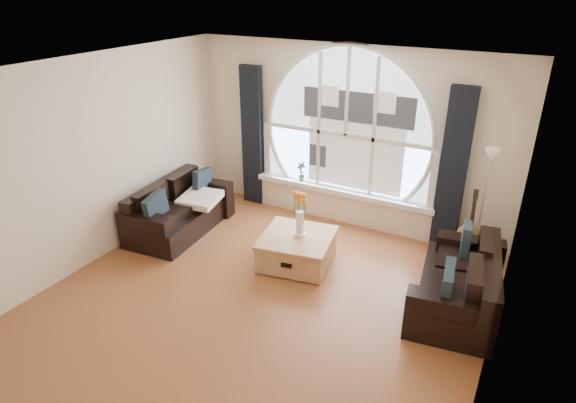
# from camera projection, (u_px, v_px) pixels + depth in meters

# --- Properties ---
(ground) EXTENTS (5.00, 5.50, 0.01)m
(ground) POSITION_uv_depth(u_px,v_px,m) (251.00, 312.00, 5.65)
(ground) COLOR brown
(ground) RESTS_ON ground
(ceiling) EXTENTS (5.00, 5.50, 0.01)m
(ceiling) POSITION_uv_depth(u_px,v_px,m) (242.00, 76.00, 4.51)
(ceiling) COLOR silver
(ceiling) RESTS_ON ground
(wall_back) EXTENTS (5.00, 0.01, 2.70)m
(wall_back) POSITION_uv_depth(u_px,v_px,m) (347.00, 137.00, 7.27)
(wall_back) COLOR beige
(wall_back) RESTS_ON ground
(wall_left) EXTENTS (0.01, 5.50, 2.70)m
(wall_left) POSITION_uv_depth(u_px,v_px,m) (81.00, 167.00, 6.16)
(wall_left) COLOR beige
(wall_left) RESTS_ON ground
(wall_right) EXTENTS (0.01, 5.50, 2.70)m
(wall_right) POSITION_uv_depth(u_px,v_px,m) (503.00, 270.00, 4.00)
(wall_right) COLOR beige
(wall_right) RESTS_ON ground
(attic_slope) EXTENTS (0.92, 5.50, 0.72)m
(attic_slope) POSITION_uv_depth(u_px,v_px,m) (485.00, 149.00, 3.71)
(attic_slope) COLOR silver
(attic_slope) RESTS_ON ground
(arched_window) EXTENTS (2.60, 0.06, 2.15)m
(arched_window) POSITION_uv_depth(u_px,v_px,m) (347.00, 120.00, 7.13)
(arched_window) COLOR silver
(arched_window) RESTS_ON wall_back
(window_sill) EXTENTS (2.90, 0.22, 0.08)m
(window_sill) POSITION_uv_depth(u_px,v_px,m) (342.00, 191.00, 7.55)
(window_sill) COLOR white
(window_sill) RESTS_ON wall_back
(window_frame) EXTENTS (2.76, 0.08, 2.15)m
(window_frame) POSITION_uv_depth(u_px,v_px,m) (346.00, 120.00, 7.11)
(window_frame) COLOR white
(window_frame) RESTS_ON wall_back
(neighbor_house) EXTENTS (1.70, 0.02, 1.50)m
(neighbor_house) POSITION_uv_depth(u_px,v_px,m) (356.00, 130.00, 7.11)
(neighbor_house) COLOR silver
(neighbor_house) RESTS_ON wall_back
(curtain_left) EXTENTS (0.35, 0.12, 2.30)m
(curtain_left) POSITION_uv_depth(u_px,v_px,m) (252.00, 137.00, 7.95)
(curtain_left) COLOR black
(curtain_left) RESTS_ON ground
(curtain_right) EXTENTS (0.35, 0.12, 2.30)m
(curtain_right) POSITION_uv_depth(u_px,v_px,m) (453.00, 171.00, 6.57)
(curtain_right) COLOR black
(curtain_right) RESTS_ON ground
(sofa_left) EXTENTS (0.97, 1.72, 0.74)m
(sofa_left) POSITION_uv_depth(u_px,v_px,m) (179.00, 206.00, 7.30)
(sofa_left) COLOR black
(sofa_left) RESTS_ON ground
(sofa_right) EXTENTS (1.04, 1.74, 0.73)m
(sofa_right) POSITION_uv_depth(u_px,v_px,m) (459.00, 277.00, 5.60)
(sofa_right) COLOR black
(sofa_right) RESTS_ON ground
(coffee_chest) EXTENTS (1.07, 1.07, 0.45)m
(coffee_chest) POSITION_uv_depth(u_px,v_px,m) (297.00, 248.00, 6.53)
(coffee_chest) COLOR #AA7A4E
(coffee_chest) RESTS_ON ground
(throw_blanket) EXTENTS (0.63, 0.63, 0.10)m
(throw_blanket) POSITION_uv_depth(u_px,v_px,m) (200.00, 199.00, 7.32)
(throw_blanket) COLOR silver
(throw_blanket) RESTS_ON sofa_left
(vase_flowers) EXTENTS (0.24, 0.24, 0.70)m
(vase_flowers) POSITION_uv_depth(u_px,v_px,m) (300.00, 209.00, 6.31)
(vase_flowers) COLOR white
(vase_flowers) RESTS_ON coffee_chest
(floor_lamp) EXTENTS (0.24, 0.24, 1.60)m
(floor_lamp) POSITION_uv_depth(u_px,v_px,m) (482.00, 207.00, 6.37)
(floor_lamp) COLOR #B2B2B2
(floor_lamp) RESTS_ON ground
(guitar) EXTENTS (0.41, 0.32, 1.06)m
(guitar) POSITION_uv_depth(u_px,v_px,m) (472.00, 223.00, 6.54)
(guitar) COLOR olive
(guitar) RESTS_ON ground
(potted_plant) EXTENTS (0.19, 0.17, 0.31)m
(potted_plant) POSITION_uv_depth(u_px,v_px,m) (301.00, 171.00, 7.77)
(potted_plant) COLOR #1E6023
(potted_plant) RESTS_ON window_sill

